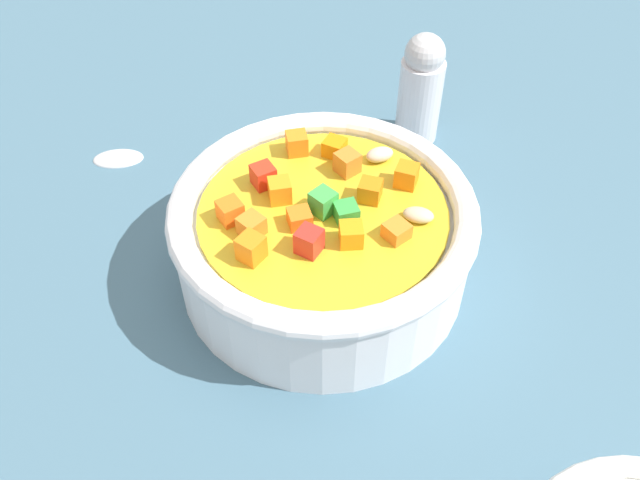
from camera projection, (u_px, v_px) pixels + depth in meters
ground_plane at (320, 283)px, 42.29cm from camera, size 140.00×140.00×2.00cm
soup_bowl_main at (320, 236)px, 39.21cm from camera, size 17.52×17.52×6.70cm
spoon at (202, 151)px, 49.17cm from camera, size 22.57×3.41×0.80cm
pepper_shaker at (418, 89)px, 47.99cm from camera, size 3.15×3.15×8.35cm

